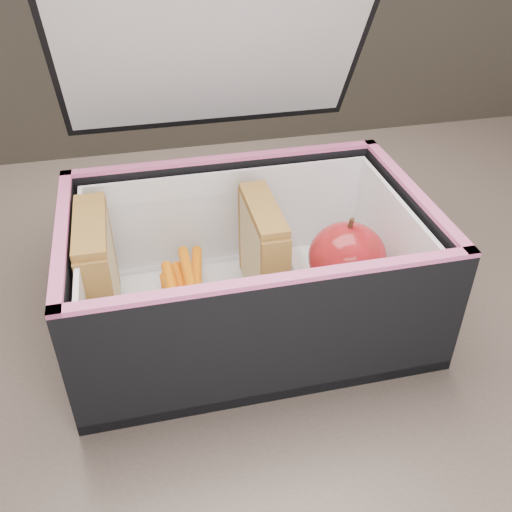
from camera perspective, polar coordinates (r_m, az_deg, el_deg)
The scene contains 8 objects.
kitchen_table at distance 0.62m, azimuth 0.96°, elevation -12.23°, with size 1.20×0.80×0.75m.
lunch_bag at distance 0.52m, azimuth -0.97°, elevation -0.13°, with size 0.31×0.31×0.29m.
plastic_tub at distance 0.52m, azimuth -7.18°, elevation -1.92°, with size 0.19×0.14×0.08m, color white, non-canonical shape.
sandwich_left at distance 0.51m, azimuth -15.44°, elevation -1.58°, with size 0.03×0.09×0.10m.
sandwich_right at distance 0.52m, azimuth 0.69°, elevation 0.35°, with size 0.03×0.09×0.10m.
carrot_sticks at distance 0.53m, azimuth -7.10°, elevation -3.77°, with size 0.05×0.13×0.03m.
paper_napkin at distance 0.57m, azimuth 7.95°, elevation -2.93°, with size 0.08×0.08×0.01m, color white.
red_apple at distance 0.54m, azimuth 9.09°, elevation -0.18°, with size 0.09×0.09×0.08m.
Camera 1 is at (-0.10, -0.40, 1.12)m, focal length 40.00 mm.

